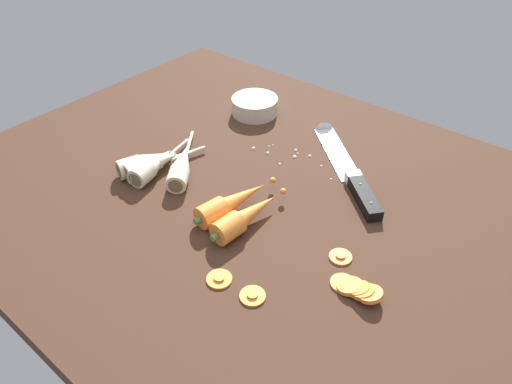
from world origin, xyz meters
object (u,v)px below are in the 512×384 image
object	(u,v)px
carrot_slice_stray_near	(253,295)
chefs_knife	(343,162)
carrot_slice_stray_mid	(219,278)
carrot_slice_stack	(356,288)
parsnip_mid_right	(153,165)
parsnip_back	(153,164)
parsnip_front	(148,162)
whole_carrot_second	(231,203)
prep_bowl	(255,105)
whole_carrot	(245,217)
carrot_slice_stray_far	(341,256)
parsnip_mid_left	(182,165)

from	to	relation	value
carrot_slice_stray_near	chefs_knife	bearing A→B (deg)	100.65
chefs_knife	carrot_slice_stray_mid	size ratio (longest dim) A/B	7.07
carrot_slice_stack	carrot_slice_stray_mid	size ratio (longest dim) A/B	2.10
chefs_knife	parsnip_mid_right	world-z (taller)	parsnip_mid_right
parsnip_mid_right	parsnip_back	distance (cm)	0.26
parsnip_front	carrot_slice_stray_near	xyz separation A→B (cm)	(36.65, -11.70, -1.62)
whole_carrot_second	prep_bowl	size ratio (longest dim) A/B	1.67
whole_carrot_second	parsnip_mid_right	world-z (taller)	whole_carrot_second
whole_carrot	carrot_slice_stray_mid	world-z (taller)	whole_carrot
whole_carrot_second	carrot_slice_stack	size ratio (longest dim) A/B	2.18
carrot_slice_stray_far	carrot_slice_stack	bearing A→B (deg)	-40.64
carrot_slice_stray_mid	carrot_slice_stray_far	distance (cm)	19.86
parsnip_back	carrot_slice_stray_near	distance (cm)	37.19
carrot_slice_stack	prep_bowl	world-z (taller)	prep_bowl
carrot_slice_stack	carrot_slice_stray_near	distance (cm)	15.47
parsnip_mid_right	carrot_slice_stray_far	bearing A→B (deg)	4.80
prep_bowl	whole_carrot	bearing A→B (deg)	-53.06
whole_carrot	parsnip_mid_left	bearing A→B (deg)	168.94
parsnip_front	prep_bowl	distance (cm)	31.52
carrot_slice_stray_far	prep_bowl	size ratio (longest dim) A/B	0.34
parsnip_mid_right	carrot_slice_stack	xyz separation A→B (cm)	(46.43, -1.20, -1.16)
chefs_knife	carrot_slice_stray_far	distance (cm)	26.31
whole_carrot	parsnip_back	distance (cm)	24.44
whole_carrot_second	parsnip_back	world-z (taller)	whole_carrot_second
parsnip_mid_right	carrot_slice_stray_far	xyz separation A→B (cm)	(41.01, 3.45, -1.62)
parsnip_mid_left	carrot_slice_stray_mid	distance (cm)	29.20
parsnip_back	whole_carrot	bearing A→B (deg)	-1.08
parsnip_back	carrot_slice_stray_far	size ratio (longest dim) A/B	4.67
carrot_slice_stray_mid	carrot_slice_stack	bearing A→B (deg)	32.60
whole_carrot_second	carrot_slice_stray_mid	xyz separation A→B (cm)	(9.17, -13.13, -1.74)
carrot_slice_stray_far	carrot_slice_stray_mid	bearing A→B (deg)	-127.27
parsnip_front	parsnip_back	bearing A→B (deg)	-2.23
whole_carrot	carrot_slice_stray_mid	xyz separation A→B (cm)	(4.80, -11.89, -1.74)
parsnip_mid_left	carrot_slice_stray_far	size ratio (longest dim) A/B	4.82
parsnip_mid_left	carrot_slice_stray_near	world-z (taller)	parsnip_mid_left
prep_bowl	carrot_slice_stack	bearing A→B (deg)	-35.25
chefs_knife	carrot_slice_stray_far	bearing A→B (deg)	-60.11
chefs_knife	carrot_slice_stray_mid	world-z (taller)	chefs_knife
whole_carrot_second	carrot_slice_stray_far	world-z (taller)	whole_carrot_second
carrot_slice_stray_mid	whole_carrot	bearing A→B (deg)	111.97
carrot_slice_stray_near	prep_bowl	world-z (taller)	prep_bowl
parsnip_front	parsnip_mid_left	world-z (taller)	same
parsnip_mid_right	carrot_slice_stray_near	bearing A→B (deg)	-18.40
parsnip_mid_left	carrot_slice_stack	size ratio (longest dim) A/B	2.14
parsnip_mid_left	carrot_slice_stray_far	xyz separation A→B (cm)	(36.56, 0.06, -1.62)
parsnip_front	carrot_slice_stray_near	world-z (taller)	parsnip_front
parsnip_mid_left	carrot_slice_stray_far	world-z (taller)	parsnip_mid_left
carrot_slice_stack	parsnip_mid_left	bearing A→B (deg)	173.76
carrot_slice_stack	whole_carrot_second	bearing A→B (deg)	175.77
whole_carrot_second	carrot_slice_stack	bearing A→B (deg)	-4.23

